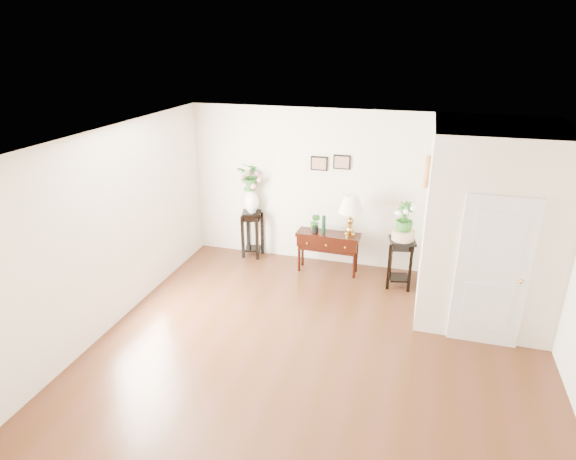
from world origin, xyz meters
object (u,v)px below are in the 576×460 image
at_px(console_table, 328,252).
at_px(plant_stand_a, 252,234).
at_px(plant_stand_b, 400,263).
at_px(table_lamp, 350,216).

xyz_separation_m(console_table, plant_stand_a, (-1.50, 0.26, 0.08)).
height_order(plant_stand_a, plant_stand_b, plant_stand_a).
bearing_deg(table_lamp, plant_stand_b, -12.23).
xyz_separation_m(table_lamp, plant_stand_a, (-1.87, 0.26, -0.64)).
distance_m(table_lamp, plant_stand_a, 2.00).
height_order(table_lamp, plant_stand_b, table_lamp).
bearing_deg(plant_stand_b, console_table, 171.27).
distance_m(plant_stand_a, plant_stand_b, 2.80).
relative_size(table_lamp, plant_stand_b, 0.86).
relative_size(table_lamp, plant_stand_a, 0.82).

